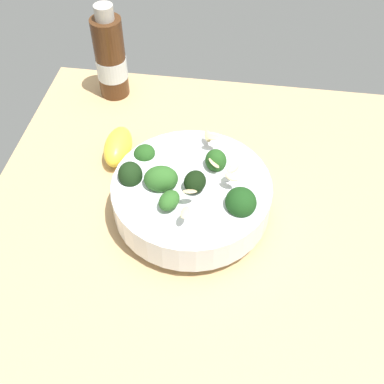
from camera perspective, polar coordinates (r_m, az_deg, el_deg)
name	(u,v)px	position (r cm, az deg, el deg)	size (l,w,h in cm)	color
ground_plane	(205,224)	(68.84, 1.55, -3.78)	(62.41, 62.41, 4.24)	tan
bowl_of_broccoli	(191,192)	(64.51, -0.09, -0.05)	(21.04, 21.04, 9.16)	white
lemon_wedge	(118,147)	(74.36, -8.70, 5.31)	(7.89, 4.03, 4.08)	yellow
bottle_tall	(111,58)	(84.28, -9.57, 15.28)	(5.15, 5.15, 16.19)	#472814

